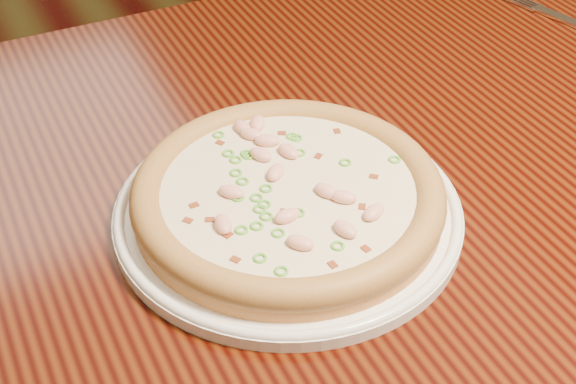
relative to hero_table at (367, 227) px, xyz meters
name	(u,v)px	position (x,y,z in m)	size (l,w,h in m)	color
ground	(72,248)	(-0.22, 0.84, -0.65)	(9.00, 9.00, 0.00)	black
hero_table	(367,227)	(0.00, 0.00, 0.00)	(1.20, 0.80, 0.75)	black
plate	(288,210)	(-0.12, -0.05, 0.11)	(0.31, 0.31, 0.02)	white
pizza	(288,194)	(-0.12, -0.05, 0.13)	(0.28, 0.28, 0.03)	#CE8544
fork	(567,20)	(0.37, 0.13, 0.10)	(0.06, 0.17, 0.00)	silver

